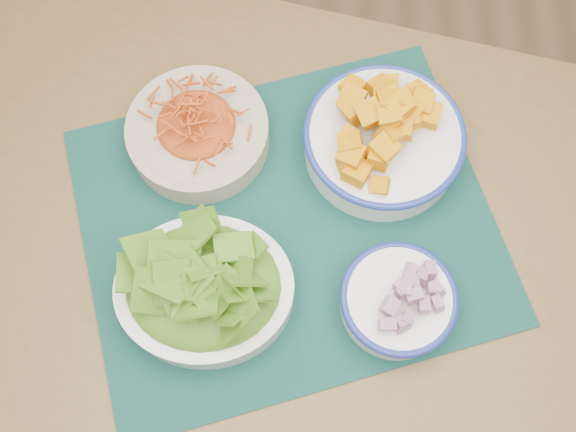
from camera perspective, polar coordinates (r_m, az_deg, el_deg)
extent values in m
plane|color=#99734A|center=(1.62, 0.73, -18.34)|extent=(4.00, 4.00, 0.00)
cube|color=brown|center=(0.92, 2.38, -4.69)|extent=(1.45, 1.13, 0.04)
cylinder|color=brown|center=(1.54, -16.56, 9.84)|extent=(0.06, 0.06, 0.71)
cube|color=black|center=(0.92, 0.00, -0.72)|extent=(0.69, 0.63, 0.00)
cylinder|color=#BFAC8E|center=(0.96, -7.96, 7.24)|extent=(0.21, 0.21, 0.05)
ellipsoid|color=#CD5017|center=(0.93, -8.28, 8.40)|extent=(0.18, 0.18, 0.03)
cylinder|color=white|center=(0.95, 8.40, 6.49)|extent=(0.29, 0.29, 0.06)
torus|color=navy|center=(0.93, 8.61, 7.18)|extent=(0.23, 0.23, 0.01)
ellipsoid|color=orange|center=(0.90, 8.93, 8.25)|extent=(0.20, 0.20, 0.06)
ellipsoid|color=#336911|center=(0.82, -7.74, -5.75)|extent=(0.21, 0.18, 0.05)
cylinder|color=white|center=(0.87, 9.64, -7.55)|extent=(0.17, 0.17, 0.05)
torus|color=navy|center=(0.85, 9.87, -7.20)|extent=(0.16, 0.16, 0.01)
ellipsoid|color=#701E47|center=(0.83, 10.09, -6.88)|extent=(0.13, 0.13, 0.03)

